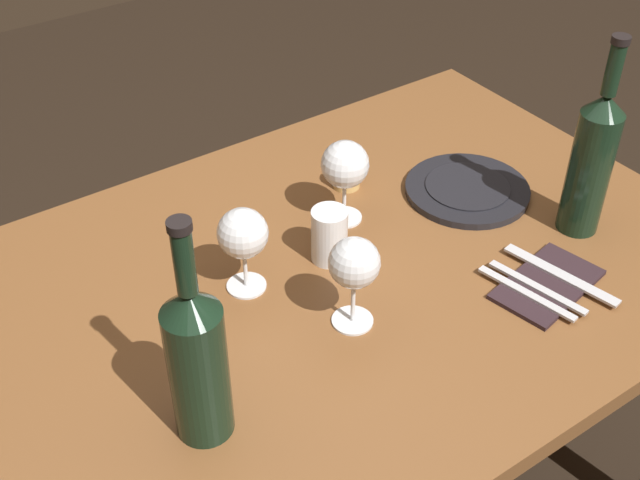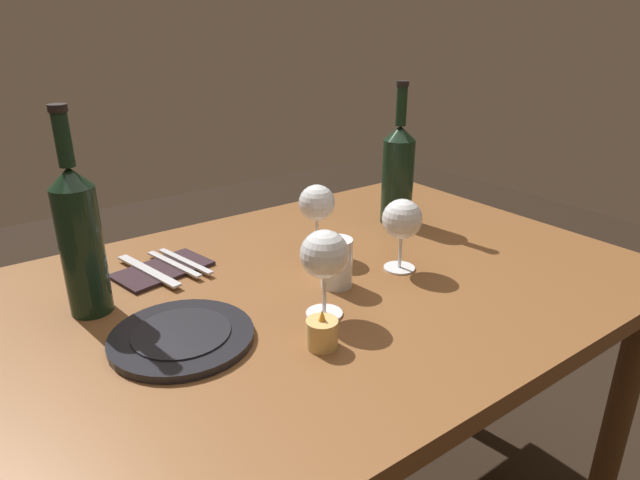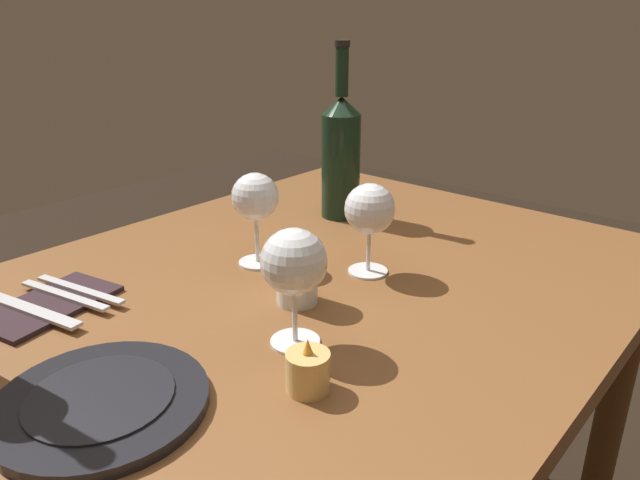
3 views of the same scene
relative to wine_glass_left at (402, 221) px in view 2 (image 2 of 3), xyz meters
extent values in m
cube|color=brown|center=(0.15, -0.06, -0.13)|extent=(1.30, 0.90, 0.04)
cylinder|color=brown|center=(-0.43, -0.44, -0.50)|extent=(0.06, 0.06, 0.70)
cylinder|color=brown|center=(0.73, -0.44, -0.50)|extent=(0.06, 0.06, 0.70)
cylinder|color=brown|center=(-0.43, 0.32, -0.50)|extent=(0.06, 0.06, 0.70)
cylinder|color=white|center=(0.00, 0.00, -0.11)|extent=(0.07, 0.07, 0.00)
cylinder|color=white|center=(0.00, 0.00, -0.07)|extent=(0.01, 0.01, 0.07)
sphere|color=white|center=(0.00, 0.00, 0.00)|extent=(0.08, 0.08, 0.08)
cylinder|color=#42070F|center=(0.00, 0.00, 0.00)|extent=(0.06, 0.06, 0.02)
cylinder|color=white|center=(0.09, -0.17, -0.11)|extent=(0.07, 0.07, 0.00)
cylinder|color=white|center=(0.09, -0.17, -0.06)|extent=(0.01, 0.01, 0.08)
sphere|color=white|center=(0.09, -0.17, 0.01)|extent=(0.08, 0.08, 0.08)
cylinder|color=#42070F|center=(0.09, -0.17, 0.01)|extent=(0.06, 0.06, 0.02)
cylinder|color=white|center=(0.24, 0.06, -0.11)|extent=(0.07, 0.07, 0.00)
cylinder|color=white|center=(0.24, 0.06, -0.06)|extent=(0.01, 0.01, 0.08)
sphere|color=white|center=(0.24, 0.06, 0.01)|extent=(0.09, 0.09, 0.09)
cylinder|color=#42070F|center=(0.24, 0.06, 0.01)|extent=(0.07, 0.07, 0.03)
cylinder|color=black|center=(-0.19, -0.22, 0.00)|extent=(0.08, 0.08, 0.21)
cone|color=black|center=(-0.19, -0.22, 0.12)|extent=(0.08, 0.08, 0.03)
cylinder|color=black|center=(-0.19, -0.22, 0.19)|extent=(0.03, 0.03, 0.09)
cylinder|color=black|center=(-0.19, -0.22, 0.24)|extent=(0.03, 0.03, 0.01)
cylinder|color=black|center=(0.57, -0.20, 0.01)|extent=(0.07, 0.07, 0.23)
cone|color=black|center=(0.57, -0.20, 0.14)|extent=(0.07, 0.07, 0.03)
cylinder|color=black|center=(0.57, -0.20, 0.20)|extent=(0.03, 0.03, 0.09)
cylinder|color=black|center=(0.57, -0.20, 0.25)|extent=(0.03, 0.03, 0.01)
cylinder|color=white|center=(0.15, -0.02, -0.06)|extent=(0.06, 0.06, 0.10)
cylinder|color=silver|center=(0.15, -0.02, -0.08)|extent=(0.05, 0.05, 0.05)
cylinder|color=#DBB266|center=(0.31, 0.14, -0.08)|extent=(0.05, 0.05, 0.05)
cylinder|color=white|center=(0.31, 0.14, -0.09)|extent=(0.04, 0.04, 0.03)
cone|color=#F99E2D|center=(0.31, 0.14, -0.05)|extent=(0.01, 0.01, 0.02)
cylinder|color=black|center=(0.48, -0.01, -0.10)|extent=(0.24, 0.24, 0.01)
cylinder|color=black|center=(0.48, -0.01, -0.09)|extent=(0.16, 0.16, 0.00)
cube|color=#2D1E23|center=(0.41, -0.28, -0.10)|extent=(0.21, 0.15, 0.01)
cube|color=silver|center=(0.38, -0.28, -0.10)|extent=(0.05, 0.18, 0.00)
cube|color=silver|center=(0.36, -0.28, -0.10)|extent=(0.05, 0.18, 0.00)
cube|color=silver|center=(0.44, -0.28, -0.10)|extent=(0.06, 0.21, 0.00)
camera|label=1|loc=(-0.48, -0.90, 0.80)|focal=46.32mm
camera|label=2|loc=(0.76, 0.75, 0.39)|focal=30.95mm
camera|label=3|loc=(0.73, 0.53, 0.31)|focal=33.31mm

